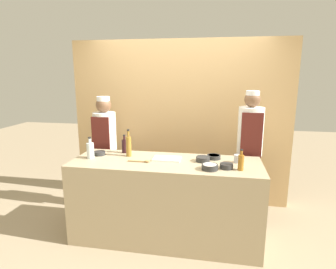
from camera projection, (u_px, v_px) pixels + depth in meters
ground_plane at (166, 236)px, 3.38m from camera, size 14.00×14.00×0.00m
cabinet_wall at (179, 123)px, 4.22m from camera, size 3.21×0.18×2.40m
counter at (166, 200)px, 3.28m from camera, size 2.15×0.74×0.95m
sauce_bowl_orange at (226, 166)px, 2.93m from camera, size 0.14×0.14×0.05m
sauce_bowl_white at (210, 167)px, 2.90m from camera, size 0.17×0.17×0.06m
sauce_bowl_brown at (214, 157)px, 3.27m from camera, size 0.16×0.16×0.04m
sauce_bowl_green at (203, 159)px, 3.17m from camera, size 0.16×0.16×0.06m
sauce_bowl_red at (99, 153)px, 3.42m from camera, size 0.14×0.14×0.04m
cutting_board at (167, 159)px, 3.24m from camera, size 0.31×0.20×0.02m
bottle_clear at (90, 150)px, 3.28m from camera, size 0.08×0.08×0.25m
bottle_wine at (124, 146)px, 3.51m from camera, size 0.07×0.07×0.23m
bottle_vinegar at (129, 146)px, 3.35m from camera, size 0.06×0.06×0.33m
bottle_amber at (241, 162)px, 2.87m from camera, size 0.06×0.06×0.22m
cup_steel at (237, 159)px, 3.12m from camera, size 0.08×0.08×0.09m
wooden_spoon at (142, 161)px, 3.15m from camera, size 0.26×0.04×0.03m
chef_left at (106, 148)px, 3.95m from camera, size 0.31×0.31×1.62m
chef_right at (249, 151)px, 3.60m from camera, size 0.32×0.32×1.72m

